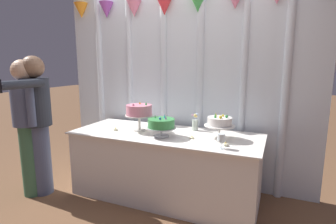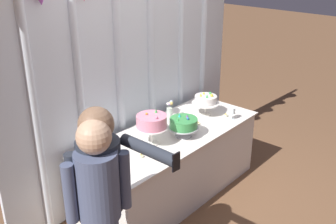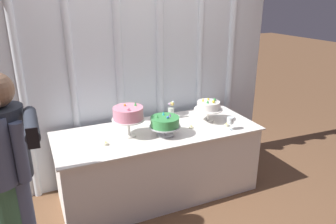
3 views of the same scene
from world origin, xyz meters
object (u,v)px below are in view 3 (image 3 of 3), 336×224
at_px(tealight_far_left, 106,144).
at_px(tealight_near_left, 191,127).
at_px(cake_display_leftmost, 128,114).
at_px(guest_girl_blue_dress, 10,167).
at_px(tealight_near_right, 226,125).
at_px(cake_table, 158,162).
at_px(cake_display_rightmost, 208,106).
at_px(flower_vase, 171,111).
at_px(cake_display_center, 165,123).
at_px(wine_glass, 230,121).

bearing_deg(tealight_far_left, tealight_near_left, 2.02).
bearing_deg(tealight_far_left, cake_display_leftmost, 21.72).
xyz_separation_m(tealight_near_left, guest_girl_blue_dress, (-1.68, -0.41, 0.14)).
height_order(tealight_far_left, tealight_near_right, same).
xyz_separation_m(cake_table, guest_girl_blue_dress, (-1.34, -0.50, 0.52)).
bearing_deg(cake_display_rightmost, tealight_far_left, -173.76).
distance_m(cake_table, flower_vase, 0.59).
relative_size(tealight_far_left, tealight_near_right, 0.95).
height_order(cake_display_leftmost, tealight_far_left, cake_display_leftmost).
relative_size(cake_display_leftmost, cake_display_center, 1.10).
bearing_deg(cake_display_leftmost, cake_display_rightmost, 1.60).
distance_m(cake_display_center, wine_glass, 0.68).
height_order(cake_table, flower_vase, flower_vase).
distance_m(flower_vase, guest_girl_blue_dress, 1.77).
bearing_deg(cake_table, cake_display_center, -83.47).
bearing_deg(cake_display_center, cake_table, 96.53).
distance_m(cake_table, wine_glass, 0.87).
bearing_deg(tealight_near_left, tealight_near_right, -16.46).
bearing_deg(cake_display_center, cake_display_leftmost, 159.36).
bearing_deg(cake_display_center, tealight_far_left, 177.85).
relative_size(tealight_far_left, tealight_near_left, 0.95).
distance_m(tealight_far_left, tealight_near_left, 0.90).
distance_m(cake_display_center, cake_display_rightmost, 0.60).
distance_m(cake_table, tealight_near_right, 0.82).
xyz_separation_m(cake_display_leftmost, tealight_far_left, (-0.26, -0.10, -0.22)).
bearing_deg(wine_glass, cake_display_leftmost, 164.66).
distance_m(cake_table, tealight_far_left, 0.69).
bearing_deg(tealight_near_right, cake_display_center, 175.49).
height_order(cake_display_leftmost, tealight_near_left, cake_display_leftmost).
bearing_deg(tealight_near_left, wine_glass, -30.58).
relative_size(wine_glass, guest_girl_blue_dress, 0.09).
bearing_deg(guest_girl_blue_dress, wine_glass, 6.03).
xyz_separation_m(cake_table, cake_display_center, (0.02, -0.14, 0.50)).
bearing_deg(tealight_near_left, tealight_far_left, -177.98).
xyz_separation_m(cake_display_center, tealight_far_left, (-0.58, 0.02, -0.12)).
distance_m(wine_glass, flower_vase, 0.68).
xyz_separation_m(cake_display_center, tealight_near_right, (0.68, -0.05, -0.12)).
distance_m(cake_table, guest_girl_blue_dress, 1.52).
distance_m(cake_display_leftmost, tealight_far_left, 0.35).
xyz_separation_m(cake_display_center, guest_girl_blue_dress, (-1.36, -0.36, 0.02)).
height_order(flower_vase, tealight_near_right, flower_vase).
height_order(wine_glass, guest_girl_blue_dress, guest_girl_blue_dress).
distance_m(cake_display_leftmost, wine_glass, 1.03).
relative_size(cake_display_rightmost, flower_vase, 1.52).
bearing_deg(tealight_near_left, cake_display_center, -170.43).
bearing_deg(cake_display_rightmost, tealight_near_right, -62.23).
bearing_deg(flower_vase, cake_table, -136.33).
bearing_deg(flower_vase, wine_glass, -52.46).
relative_size(cake_display_center, wine_glass, 2.25).
bearing_deg(cake_table, cake_display_leftmost, -177.27).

